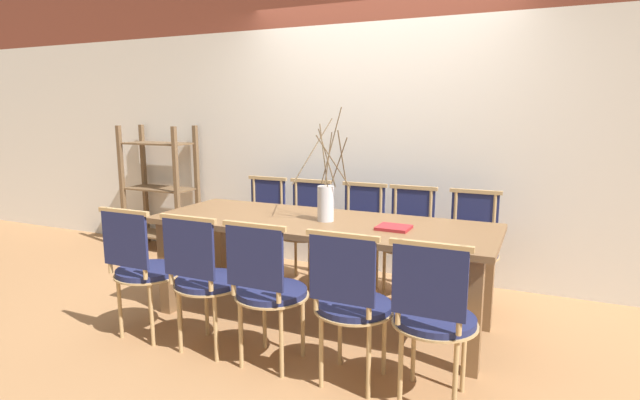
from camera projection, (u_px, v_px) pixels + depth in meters
name	position (u px, v px, depth m)	size (l,w,h in m)	color
ground_plane	(320.00, 320.00, 3.70)	(16.00, 16.00, 0.00)	#9E7047
wall_rear	(378.00, 103.00, 4.57)	(12.00, 0.06, 3.20)	silver
dining_table	(320.00, 234.00, 3.58)	(2.46, 0.89, 0.75)	brown
chair_near_leftend	(143.00, 266.00, 3.34)	(0.45, 0.45, 0.92)	#1E234C
chair_near_left	(204.00, 276.00, 3.14)	(0.45, 0.45, 0.92)	#1E234C
chair_near_center	(268.00, 287.00, 2.95)	(0.45, 0.45, 0.92)	#1E234C
chair_near_right	(351.00, 300.00, 2.74)	(0.45, 0.45, 0.92)	#1E234C
chair_near_rightend	(433.00, 314.00, 2.56)	(0.45, 0.45, 0.92)	#1E234C
chair_far_leftend	(261.00, 222.00, 4.65)	(0.45, 0.45, 0.92)	#1E234C
chair_far_left	(305.00, 227.00, 4.47)	(0.45, 0.45, 0.92)	#1E234C
chair_far_center	(359.00, 232.00, 4.26)	(0.45, 0.45, 0.92)	#1E234C
chair_far_right	(408.00, 238.00, 4.09)	(0.45, 0.45, 0.92)	#1E234C
chair_far_rightend	(471.00, 244.00, 3.88)	(0.45, 0.45, 0.92)	#1E234C
vase_centerpiece	(326.00, 201.00, 3.53)	(0.43, 0.43, 0.80)	silver
book_stack	(394.00, 228.00, 3.31)	(0.22, 0.20, 0.02)	maroon
shelving_rack	(160.00, 189.00, 5.47)	(0.80, 0.38, 1.37)	brown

